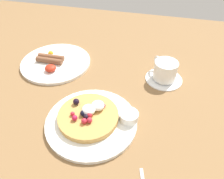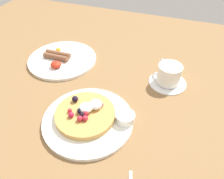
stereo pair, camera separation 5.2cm
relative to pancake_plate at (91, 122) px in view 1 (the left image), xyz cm
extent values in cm
cube|color=olive|center=(-1.03, 10.23, -2.09)|extent=(167.14, 140.22, 3.00)
cylinder|color=white|center=(0.00, 0.00, 0.00)|extent=(26.08, 26.08, 1.19)
cylinder|color=tan|center=(-1.16, 0.53, 1.44)|extent=(17.31, 17.31, 1.69)
sphere|color=black|center=(-2.16, -0.13, 3.15)|extent=(1.73, 1.73, 1.73)
sphere|color=black|center=(-2.11, 1.95, 3.17)|extent=(1.78, 1.78, 1.78)
sphere|color=red|center=(-1.24, -2.65, 3.07)|extent=(1.56, 1.56, 1.56)
sphere|color=red|center=(-5.08, -0.78, 2.90)|extent=(1.22, 1.22, 1.22)
sphere|color=#C3273B|center=(2.44, 4.31, 2.89)|extent=(1.21, 1.21, 1.21)
sphere|color=#C11D43|center=(-3.90, -2.19, 3.06)|extent=(1.55, 1.55, 1.55)
sphere|color=#C02739|center=(0.26, -2.03, 3.07)|extent=(1.57, 1.57, 1.57)
sphere|color=red|center=(-1.25, 0.62, 3.11)|extent=(1.66, 1.66, 1.66)
sphere|color=red|center=(-0.37, -0.29, 3.14)|extent=(1.71, 1.71, 1.71)
sphere|color=black|center=(-5.65, 3.65, 3.20)|extent=(1.84, 1.84, 1.84)
sphere|color=black|center=(-1.01, -1.06, 3.05)|extent=(1.53, 1.53, 1.53)
sphere|color=#C51E3D|center=(-0.87, 1.34, 2.91)|extent=(1.25, 1.25, 1.25)
ellipsoid|color=white|center=(-1.42, 1.25, 3.46)|extent=(3.93, 3.93, 2.36)
ellipsoid|color=white|center=(1.04, 3.44, 3.44)|extent=(3.84, 3.84, 2.31)
cylinder|color=white|center=(10.28, 2.87, 1.87)|extent=(5.37, 5.37, 2.56)
cylinder|color=#61370C|center=(10.28, 2.87, 2.38)|extent=(4.40, 4.40, 0.31)
cylinder|color=white|center=(-22.37, 24.96, -0.05)|extent=(26.47, 26.47, 1.10)
cylinder|color=brown|center=(-24.18, 23.47, 1.55)|extent=(10.25, 2.14, 2.10)
cylinder|color=brown|center=(-24.53, 25.86, 1.55)|extent=(10.28, 2.29, 2.10)
ellipsoid|color=white|center=(-26.11, 28.71, 0.80)|extent=(6.85, 5.82, 0.60)
sphere|color=yellow|center=(-26.11, 28.71, 1.30)|extent=(2.00, 2.00, 2.00)
ellipsoid|color=red|center=(-21.53, 19.06, 1.60)|extent=(4.00, 4.00, 2.20)
cylinder|color=white|center=(18.87, 25.01, -0.21)|extent=(12.89, 12.89, 0.78)
cylinder|color=white|center=(18.87, 25.01, 3.42)|extent=(7.97, 7.97, 6.48)
torus|color=white|center=(15.92, 29.03, 3.75)|extent=(3.27, 4.05, 4.43)
cylinder|color=olive|center=(18.87, 25.01, 5.50)|extent=(6.77, 6.77, 0.52)
camera|label=1|loc=(15.15, -37.53, 48.33)|focal=34.84mm
camera|label=2|loc=(20.18, -36.03, 48.33)|focal=34.84mm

